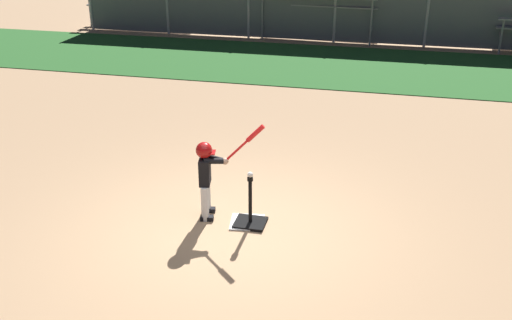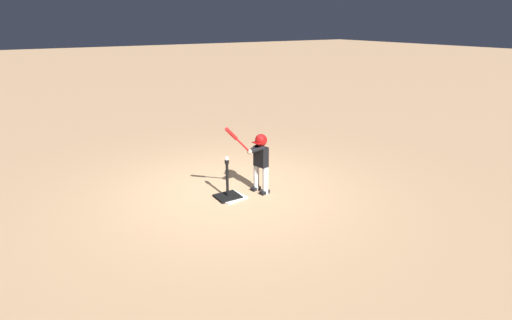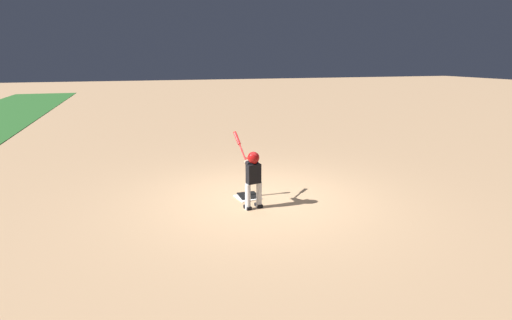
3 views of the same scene
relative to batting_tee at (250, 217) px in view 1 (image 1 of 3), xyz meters
name	(u,v)px [view 1 (image 1 of 3)]	position (x,y,z in m)	size (l,w,h in m)	color
ground_plane	(232,232)	(-0.18, -0.25, -0.10)	(90.00, 90.00, 0.00)	tan
grass_outfield_strip	(321,65)	(-0.18, 8.44, -0.09)	(56.00, 4.33, 0.02)	#286026
backstop_fence	(335,10)	(-0.18, 11.17, 0.84)	(15.84, 0.08, 1.79)	#9E9EA3
home_plate	(247,222)	(-0.05, 0.02, -0.09)	(0.44, 0.44, 0.02)	white
batting_tee	(250,217)	(0.00, 0.00, 0.00)	(0.41, 0.37, 0.69)	black
batter_child	(208,170)	(-0.60, 0.09, 0.59)	(0.89, 0.36, 1.34)	silver
baseball	(250,175)	(0.00, 0.00, 0.63)	(0.07, 0.07, 0.07)	white
bleachers_far_left	(148,10)	(-6.67, 12.49, 0.39)	(3.92, 1.96, 1.01)	gray
bleachers_center	(322,14)	(-0.67, 12.02, 0.57)	(3.68, 2.49, 1.38)	gray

